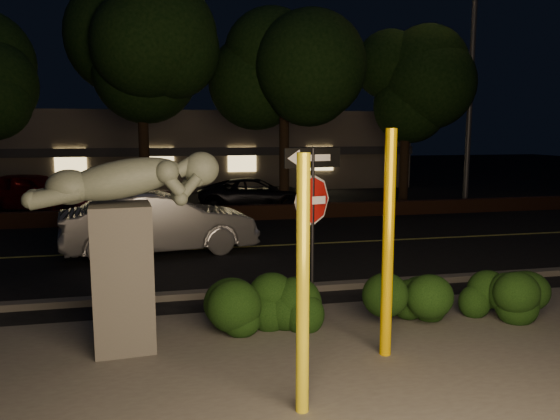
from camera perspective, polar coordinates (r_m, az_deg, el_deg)
The scene contains 23 objects.
ground at distance 17.16m, azimuth -5.65°, elevation -1.85°, with size 90.00×90.00×0.00m, color black.
patio at distance 6.80m, azimuth 6.02°, elevation -17.93°, with size 14.00×6.00×0.02m, color #4C4944.
road at distance 14.24m, azimuth -4.21°, elevation -3.91°, with size 80.00×8.00×0.01m, color black.
lane_marking at distance 14.24m, azimuth -4.21°, elevation -3.86°, with size 80.00×0.12×0.01m, color #B9B94A.
curb at distance 10.31m, azimuth -0.90°, elevation -8.34°, with size 80.00×0.25×0.12m, color #4C4944.
brick_wall at distance 18.39m, azimuth -6.14°, elevation -0.38°, with size 40.00×0.35×0.50m, color #462616.
parking_lot at distance 24.05m, azimuth -7.63°, elevation 1.05°, with size 40.00×12.00×0.01m, color black.
building at distance 31.84m, azimuth -8.93°, elevation 6.38°, with size 22.00×10.20×4.00m.
tree_far_b at distance 20.22m, azimuth -14.41°, elevation 16.70°, with size 5.20×5.20×8.41m.
tree_far_c at distance 20.26m, azimuth 0.45°, elevation 15.82°, with size 4.80×4.80×7.84m.
tree_far_d at distance 22.33m, azimuth 13.16°, elevation 14.27°, with size 4.40×4.40×7.42m.
yellow_pole_left at distance 5.74m, azimuth 2.39°, elevation -8.05°, with size 0.14×0.14×2.79m, color yellow.
yellow_pole_right at distance 7.30m, azimuth 11.23°, elevation -3.64°, with size 0.15×0.15×3.04m, color #FDC501.
signpost at distance 8.25m, azimuth 3.42°, elevation 0.96°, with size 0.92×0.22×2.76m.
sculpture at distance 7.67m, azimuth -15.94°, elevation -2.02°, with size 2.55×0.88×2.72m.
hedge_center at distance 8.42m, azimuth -1.60°, elevation -9.05°, with size 1.92×0.90×1.00m, color black.
hedge_right at distance 8.84m, azimuth 13.56°, elevation -8.57°, with size 1.47×0.79×0.96m, color black.
hedge_far_right at distance 9.49m, azimuth 22.06°, elevation -8.05°, with size 1.26×0.79×0.88m, color black.
streetlight at distance 22.87m, azimuth 18.97°, elevation 15.54°, with size 1.54×0.45×10.20m.
silver_sedan at distance 13.71m, azimuth -12.46°, elevation -1.32°, with size 1.63×4.66×1.54m, color silver.
parked_car_red at distance 22.54m, azimuth -24.41°, elevation 1.76°, with size 1.74×4.32×1.47m, color maroon.
parked_car_darkred at distance 20.33m, azimuth -15.51°, elevation 1.27°, with size 1.77×4.35×1.26m, color #420F17.
parked_car_dark at distance 20.87m, azimuth -2.54°, elevation 1.67°, with size 2.01×4.35×1.21m, color black.
Camera 1 is at (-1.97, -6.78, 3.01)m, focal length 35.00 mm.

